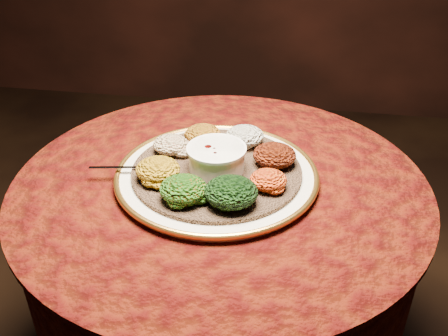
# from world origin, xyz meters

# --- Properties ---
(table) EXTENTS (0.96, 0.96, 0.73)m
(table) POSITION_xyz_m (0.00, 0.00, 0.55)
(table) COLOR black
(table) RESTS_ON ground
(platter) EXTENTS (0.57, 0.57, 0.02)m
(platter) POSITION_xyz_m (-0.01, 0.00, 0.75)
(platter) COLOR silver
(platter) RESTS_ON table
(injera) EXTENTS (0.39, 0.39, 0.01)m
(injera) POSITION_xyz_m (-0.01, 0.00, 0.76)
(injera) COLOR brown
(injera) RESTS_ON platter
(stew_bowl) EXTENTS (0.14, 0.14, 0.06)m
(stew_bowl) POSITION_xyz_m (-0.01, 0.00, 0.79)
(stew_bowl) COLOR white
(stew_bowl) RESTS_ON injera
(spoon) EXTENTS (0.15, 0.04, 0.01)m
(spoon) POSITION_xyz_m (-0.18, -0.03, 0.77)
(spoon) COLOR silver
(spoon) RESTS_ON injera
(portion_ayib) EXTENTS (0.09, 0.09, 0.05)m
(portion_ayib) POSITION_xyz_m (0.04, 0.13, 0.78)
(portion_ayib) COLOR beige
(portion_ayib) RESTS_ON injera
(portion_kitfo) EXTENTS (0.10, 0.10, 0.05)m
(portion_kitfo) POSITION_xyz_m (0.12, 0.04, 0.79)
(portion_kitfo) COLOR black
(portion_kitfo) RESTS_ON injera
(portion_tikil) EXTENTS (0.08, 0.08, 0.04)m
(portion_tikil) POSITION_xyz_m (0.12, -0.05, 0.78)
(portion_tikil) COLOR #C38E10
(portion_tikil) RESTS_ON injera
(portion_gomen) EXTENTS (0.11, 0.11, 0.05)m
(portion_gomen) POSITION_xyz_m (0.04, -0.12, 0.79)
(portion_gomen) COLOR black
(portion_gomen) RESTS_ON injera
(portion_mixveg) EXTENTS (0.10, 0.10, 0.05)m
(portion_mixveg) POSITION_xyz_m (-0.05, -0.13, 0.79)
(portion_mixveg) COLOR #9C350A
(portion_mixveg) RESTS_ON injera
(portion_kik) EXTENTS (0.10, 0.09, 0.05)m
(portion_kik) POSITION_xyz_m (-0.13, -0.06, 0.79)
(portion_kik) COLOR #AD7E0F
(portion_kik) RESTS_ON injera
(portion_timatim) EXTENTS (0.09, 0.08, 0.04)m
(portion_timatim) POSITION_xyz_m (-0.13, 0.06, 0.78)
(portion_timatim) COLOR maroon
(portion_timatim) RESTS_ON injera
(portion_shiro) EXTENTS (0.09, 0.08, 0.04)m
(portion_shiro) POSITION_xyz_m (-0.06, 0.12, 0.78)
(portion_shiro) COLOR #955112
(portion_shiro) RESTS_ON injera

